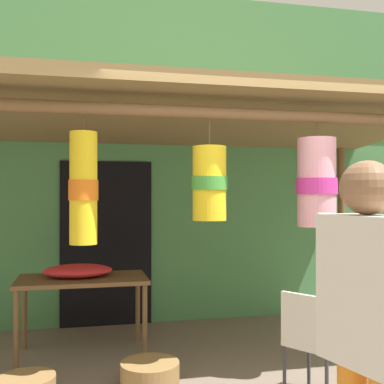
{
  "coord_description": "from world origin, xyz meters",
  "views": [
    {
      "loc": [
        -1.36,
        -3.7,
        1.59
      ],
      "look_at": [
        -0.21,
        1.35,
        1.62
      ],
      "focal_mm": 44.39,
      "sensor_mm": 36.0,
      "label": 1
    }
  ],
  "objects": [
    {
      "name": "shop_facade",
      "position": [
        -0.01,
        2.31,
        2.07
      ],
      "size": [
        9.82,
        0.29,
        4.15
      ],
      "color": "#47844C",
      "rests_on": "ground_plane"
    },
    {
      "name": "flower_heap_on_table",
      "position": [
        -1.41,
        1.19,
        0.83
      ],
      "size": [
        0.68,
        0.48,
        0.13
      ],
      "color": "red",
      "rests_on": "display_table"
    },
    {
      "name": "vendor_in_orange",
      "position": [
        -0.17,
        -1.88,
        1.03
      ],
      "size": [
        0.31,
        0.58,
        1.74
      ],
      "color": "orange",
      "rests_on": "ground_plane"
    },
    {
      "name": "folding_chair",
      "position": [
        0.34,
        -0.36,
        0.5
      ],
      "size": [
        0.55,
        0.55,
        0.84
      ],
      "color": "beige",
      "rests_on": "ground_plane"
    },
    {
      "name": "display_table",
      "position": [
        -1.38,
        1.17,
        0.68
      ],
      "size": [
        1.27,
        0.72,
        0.77
      ],
      "color": "brown",
      "rests_on": "ground_plane"
    },
    {
      "name": "market_stall_canopy",
      "position": [
        -0.31,
        0.89,
        2.2
      ],
      "size": [
        5.28,
        2.59,
        2.55
      ],
      "color": "brown",
      "rests_on": "ground_plane"
    },
    {
      "name": "wicker_basket_spare",
      "position": [
        -0.83,
        0.21,
        0.1
      ],
      "size": [
        0.49,
        0.49,
        0.21
      ],
      "primitive_type": "cylinder",
      "color": "olive",
      "rests_on": "ground_plane"
    }
  ]
}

